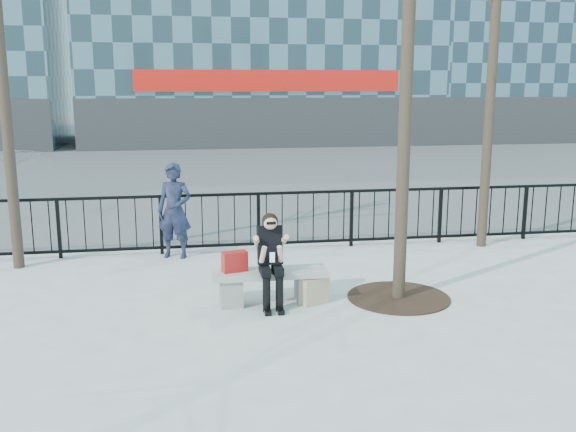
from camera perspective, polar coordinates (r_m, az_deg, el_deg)
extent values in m
plane|color=#9FA09B|center=(9.31, -1.64, -7.72)|extent=(120.00, 120.00, 0.00)
cube|color=#474747|center=(23.93, -6.50, 4.24)|extent=(60.00, 23.00, 0.01)
cube|color=black|center=(11.93, -3.62, 1.97)|extent=(14.00, 0.05, 0.05)
cube|color=black|center=(12.13, -3.56, -2.51)|extent=(14.00, 0.05, 0.05)
cube|color=#2D2D30|center=(31.00, -1.63, 8.23)|extent=(18.00, 0.08, 2.40)
cube|color=#AB130B|center=(30.88, -1.64, 11.93)|extent=(12.60, 0.12, 1.00)
cylinder|color=black|center=(9.15, 10.63, 15.61)|extent=(0.18, 0.18, 7.50)
cylinder|color=black|center=(11.55, -24.07, 11.49)|extent=(0.18, 0.18, 6.50)
cylinder|color=black|center=(12.65, 17.73, 13.01)|extent=(0.18, 0.18, 7.00)
cylinder|color=black|center=(9.64, 9.79, -7.13)|extent=(1.50, 1.50, 0.02)
cube|color=gray|center=(9.19, -5.07, -6.71)|extent=(0.32, 0.38, 0.40)
cube|color=gray|center=(9.33, 1.72, -6.38)|extent=(0.32, 0.38, 0.40)
cube|color=gray|center=(9.17, -1.66, -5.10)|extent=(1.65, 0.46, 0.09)
cube|color=#A51514|center=(9.09, -4.77, -4.06)|extent=(0.38, 0.25, 0.29)
cube|color=beige|center=(9.21, 2.44, -6.68)|extent=(0.43, 0.30, 0.38)
imported|color=black|center=(11.65, -10.05, 0.47)|extent=(0.73, 0.59, 1.72)
imported|color=#CED930|center=(15.78, -22.95, 2.63)|extent=(2.19, 2.22, 1.71)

